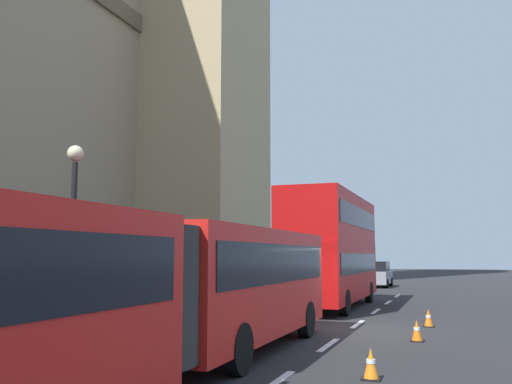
{
  "coord_description": "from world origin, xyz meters",
  "views": [
    {
      "loc": [
        -17.67,
        -3.12,
        2.29
      ],
      "look_at": [
        6.69,
        5.48,
        5.23
      ],
      "focal_mm": 39.15,
      "sensor_mm": 36.0,
      "label": 1
    }
  ],
  "objects": [
    {
      "name": "street_lamp",
      "position": [
        -5.2,
        6.5,
        3.06
      ],
      "size": [
        0.44,
        0.44,
        5.27
      ],
      "color": "black",
      "rests_on": "ground_plane"
    },
    {
      "name": "sedan_lead",
      "position": [
        24.06,
        2.23,
        0.91
      ],
      "size": [
        4.4,
        1.86,
        1.85
      ],
      "color": "gray",
      "rests_on": "ground_plane"
    },
    {
      "name": "lane_centre_marking",
      "position": [
        1.37,
        0.0,
        0.01
      ],
      "size": [
        29.8,
        0.16,
        0.01
      ],
      "color": "silver",
      "rests_on": "ground_plane"
    },
    {
      "name": "double_decker_bus",
      "position": [
        7.04,
        2.0,
        2.71
      ],
      "size": [
        10.1,
        2.54,
        4.9
      ],
      "color": "#B20F0F",
      "rests_on": "ground_plane"
    },
    {
      "name": "traffic_cone_middle",
      "position": [
        -1.85,
        -2.11,
        0.28
      ],
      "size": [
        0.36,
        0.36,
        0.58
      ],
      "color": "black",
      "rests_on": "ground_plane"
    },
    {
      "name": "traffic_cone_east",
      "position": [
        1.45,
        -2.27,
        0.28
      ],
      "size": [
        0.36,
        0.36,
        0.58
      ],
      "color": "black",
      "rests_on": "ground_plane"
    },
    {
      "name": "ground_plane",
      "position": [
        0.0,
        0.0,
        0.0
      ],
      "size": [
        160.0,
        160.0,
        0.0
      ],
      "primitive_type": "plane",
      "color": "#262628"
    },
    {
      "name": "traffic_cone_west",
      "position": [
        -6.92,
        -1.59,
        0.28
      ],
      "size": [
        0.36,
        0.36,
        0.58
      ],
      "color": "black",
      "rests_on": "ground_plane"
    },
    {
      "name": "articulated_bus",
      "position": [
        -9.55,
        1.99,
        1.75
      ],
      "size": [
        17.94,
        2.54,
        2.9
      ],
      "color": "red",
      "rests_on": "ground_plane"
    }
  ]
}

